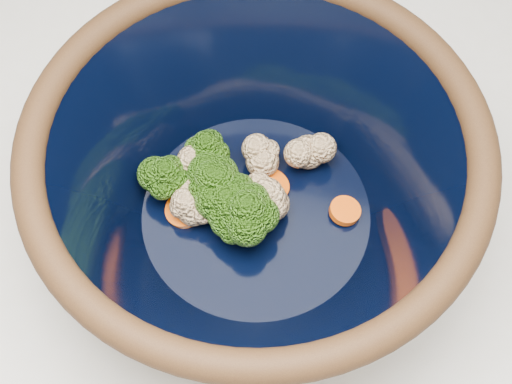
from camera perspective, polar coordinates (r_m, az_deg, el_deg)
name	(u,v)px	position (r m, az deg, el deg)	size (l,w,h in m)	color
mixing_bowl	(256,183)	(0.53, 0.00, 0.74)	(0.36, 0.36, 0.14)	black
vegetable_pile	(231,191)	(0.55, -2.00, 0.06)	(0.17, 0.11, 0.06)	#608442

